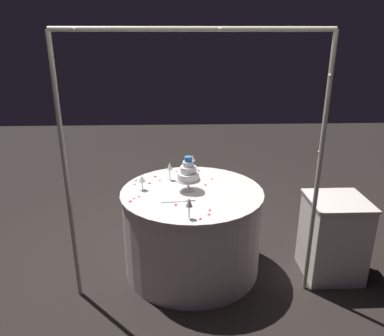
{
  "coord_description": "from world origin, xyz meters",
  "views": [
    {
      "loc": [
        0.12,
        3.07,
        2.13
      ],
      "look_at": [
        0.0,
        0.0,
        1.02
      ],
      "focal_mm": 34.67,
      "sensor_mm": 36.0,
      "label": 1
    }
  ],
  "objects_px": {
    "tiered_cake": "(188,173)",
    "wine_glass_2": "(189,203)",
    "wine_glass_0": "(185,163)",
    "main_table": "(192,230)",
    "wine_glass_1": "(142,180)",
    "wine_glass_3": "(170,167)",
    "decorative_arch": "(194,133)",
    "cake_knife": "(180,201)",
    "wine_glass_4": "(193,159)",
    "side_table": "(333,237)"
  },
  "relations": [
    {
      "from": "tiered_cake",
      "to": "wine_glass_2",
      "type": "distance_m",
      "value": 0.54
    },
    {
      "from": "tiered_cake",
      "to": "wine_glass_0",
      "type": "height_order",
      "value": "tiered_cake"
    },
    {
      "from": "main_table",
      "to": "wine_glass_1",
      "type": "height_order",
      "value": "wine_glass_1"
    },
    {
      "from": "tiered_cake",
      "to": "wine_glass_1",
      "type": "relative_size",
      "value": 2.42
    },
    {
      "from": "wine_glass_2",
      "to": "wine_glass_3",
      "type": "bearing_deg",
      "value": -78.71
    },
    {
      "from": "decorative_arch",
      "to": "wine_glass_3",
      "type": "xyz_separation_m",
      "value": [
        0.2,
        -0.64,
        -0.5
      ]
    },
    {
      "from": "cake_knife",
      "to": "tiered_cake",
      "type": "bearing_deg",
      "value": -107.69
    },
    {
      "from": "wine_glass_0",
      "to": "wine_glass_1",
      "type": "height_order",
      "value": "wine_glass_0"
    },
    {
      "from": "decorative_arch",
      "to": "wine_glass_0",
      "type": "height_order",
      "value": "decorative_arch"
    },
    {
      "from": "wine_glass_0",
      "to": "wine_glass_3",
      "type": "relative_size",
      "value": 0.92
    },
    {
      "from": "decorative_arch",
      "to": "wine_glass_0",
      "type": "xyz_separation_m",
      "value": [
        0.06,
        -0.79,
        -0.51
      ]
    },
    {
      "from": "wine_glass_4",
      "to": "wine_glass_0",
      "type": "bearing_deg",
      "value": 57.88
    },
    {
      "from": "tiered_cake",
      "to": "wine_glass_0",
      "type": "bearing_deg",
      "value": -86.59
    },
    {
      "from": "wine_glass_2",
      "to": "wine_glass_3",
      "type": "xyz_separation_m",
      "value": [
        0.16,
        -0.8,
        0.0
      ]
    },
    {
      "from": "wine_glass_1",
      "to": "wine_glass_3",
      "type": "height_order",
      "value": "wine_glass_3"
    },
    {
      "from": "side_table",
      "to": "wine_glass_4",
      "type": "height_order",
      "value": "wine_glass_4"
    },
    {
      "from": "tiered_cake",
      "to": "wine_glass_4",
      "type": "bearing_deg",
      "value": -96.13
    },
    {
      "from": "wine_glass_0",
      "to": "wine_glass_2",
      "type": "distance_m",
      "value": 0.96
    },
    {
      "from": "side_table",
      "to": "wine_glass_4",
      "type": "relative_size",
      "value": 4.95
    },
    {
      "from": "main_table",
      "to": "side_table",
      "type": "xyz_separation_m",
      "value": [
        -1.29,
        0.15,
        -0.02
      ]
    },
    {
      "from": "decorative_arch",
      "to": "cake_knife",
      "type": "distance_m",
      "value": 0.65
    },
    {
      "from": "side_table",
      "to": "main_table",
      "type": "bearing_deg",
      "value": -6.66
    },
    {
      "from": "wine_glass_0",
      "to": "cake_knife",
      "type": "distance_m",
      "value": 0.66
    },
    {
      "from": "wine_glass_0",
      "to": "main_table",
      "type": "bearing_deg",
      "value": 97.7
    },
    {
      "from": "decorative_arch",
      "to": "main_table",
      "type": "xyz_separation_m",
      "value": [
        0.0,
        -0.37,
        -1.03
      ]
    },
    {
      "from": "main_table",
      "to": "side_table",
      "type": "bearing_deg",
      "value": 173.34
    },
    {
      "from": "decorative_arch",
      "to": "wine_glass_0",
      "type": "relative_size",
      "value": 13.37
    },
    {
      "from": "decorative_arch",
      "to": "main_table",
      "type": "height_order",
      "value": "decorative_arch"
    },
    {
      "from": "main_table",
      "to": "wine_glass_0",
      "type": "distance_m",
      "value": 0.68
    },
    {
      "from": "wine_glass_0",
      "to": "wine_glass_3",
      "type": "xyz_separation_m",
      "value": [
        0.15,
        0.15,
        0.01
      ]
    },
    {
      "from": "wine_glass_2",
      "to": "cake_knife",
      "type": "bearing_deg",
      "value": -78.26
    },
    {
      "from": "wine_glass_3",
      "to": "wine_glass_0",
      "type": "bearing_deg",
      "value": -133.32
    },
    {
      "from": "decorative_arch",
      "to": "cake_knife",
      "type": "relative_size",
      "value": 7.37
    },
    {
      "from": "tiered_cake",
      "to": "wine_glass_0",
      "type": "relative_size",
      "value": 1.97
    },
    {
      "from": "wine_glass_3",
      "to": "wine_glass_1",
      "type": "bearing_deg",
      "value": 43.87
    },
    {
      "from": "main_table",
      "to": "wine_glass_2",
      "type": "xyz_separation_m",
      "value": [
        0.04,
        0.53,
        0.53
      ]
    },
    {
      "from": "side_table",
      "to": "cake_knife",
      "type": "height_order",
      "value": "cake_knife"
    },
    {
      "from": "decorative_arch",
      "to": "wine_glass_3",
      "type": "height_order",
      "value": "decorative_arch"
    },
    {
      "from": "tiered_cake",
      "to": "decorative_arch",
      "type": "bearing_deg",
      "value": 95.15
    },
    {
      "from": "side_table",
      "to": "wine_glass_3",
      "type": "relative_size",
      "value": 4.3
    },
    {
      "from": "decorative_arch",
      "to": "side_table",
      "type": "xyz_separation_m",
      "value": [
        -1.28,
        -0.22,
        -1.05
      ]
    },
    {
      "from": "tiered_cake",
      "to": "cake_knife",
      "type": "relative_size",
      "value": 1.09
    },
    {
      "from": "side_table",
      "to": "cake_knife",
      "type": "relative_size",
      "value": 2.57
    },
    {
      "from": "main_table",
      "to": "wine_glass_1",
      "type": "bearing_deg",
      "value": -4.57
    },
    {
      "from": "wine_glass_0",
      "to": "cake_knife",
      "type": "height_order",
      "value": "wine_glass_0"
    },
    {
      "from": "main_table",
      "to": "cake_knife",
      "type": "distance_m",
      "value": 0.47
    },
    {
      "from": "wine_glass_0",
      "to": "wine_glass_4",
      "type": "bearing_deg",
      "value": -122.12
    },
    {
      "from": "wine_glass_2",
      "to": "wine_glass_4",
      "type": "relative_size",
      "value": 1.14
    },
    {
      "from": "wine_glass_0",
      "to": "wine_glass_2",
      "type": "height_order",
      "value": "wine_glass_2"
    },
    {
      "from": "main_table",
      "to": "cake_knife",
      "type": "bearing_deg",
      "value": 64.59
    }
  ]
}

